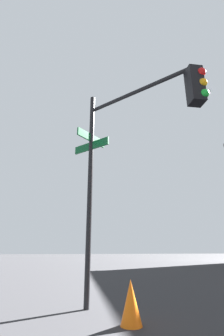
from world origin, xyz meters
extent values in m
cylinder|color=black|center=(-7.33, -7.39, 2.54)|extent=(0.12, 0.12, 5.08)
cylinder|color=black|center=(-6.37, -6.44, 4.68)|extent=(1.98, 1.97, 0.09)
cube|color=black|center=(-5.41, -5.49, 4.23)|extent=(0.28, 0.28, 0.80)
sphere|color=red|center=(-5.30, -5.38, 4.48)|extent=(0.18, 0.18, 0.18)
sphere|color=orange|center=(-5.30, -5.38, 4.23)|extent=(0.18, 0.18, 0.18)
sphere|color=green|center=(-5.30, -5.38, 3.98)|extent=(0.18, 0.18, 0.18)
cube|color=#0F5128|center=(-7.33, -7.39, 3.66)|extent=(0.81, 0.80, 0.20)
cube|color=#0F5128|center=(-7.33, -7.39, 3.88)|extent=(0.73, 0.74, 0.20)
cone|color=orange|center=(-6.10, -6.72, 0.35)|extent=(0.36, 0.36, 0.69)
camera|label=1|loc=(-1.75, -7.68, 1.19)|focal=25.56mm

